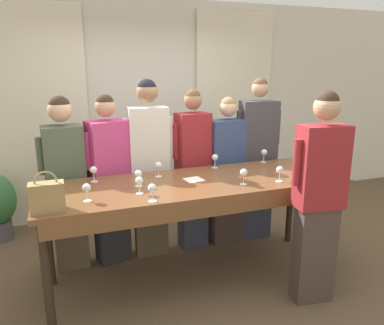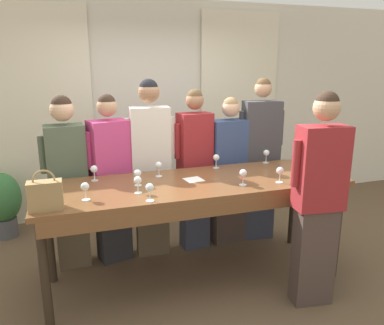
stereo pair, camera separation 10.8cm
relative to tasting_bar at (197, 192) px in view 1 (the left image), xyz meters
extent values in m
plane|color=brown|center=(0.00, 0.03, -0.88)|extent=(18.00, 18.00, 0.00)
cube|color=silver|center=(0.00, 2.00, 0.52)|extent=(12.00, 0.06, 2.80)
cube|color=#EFE5C6|center=(-1.30, 1.94, 0.47)|extent=(1.15, 0.03, 2.69)
cube|color=#EFE5C6|center=(1.30, 1.94, 0.47)|extent=(1.15, 0.03, 2.69)
cube|color=brown|center=(0.00, 0.03, 0.07)|extent=(2.71, 0.89, 0.04)
cube|color=brown|center=(0.00, -0.40, -0.01)|extent=(2.61, 0.03, 0.12)
cylinder|color=#2D2319|center=(-1.28, -0.34, -0.41)|extent=(0.07, 0.07, 0.93)
cylinder|color=#2D2319|center=(1.28, -0.34, -0.41)|extent=(0.07, 0.07, 0.93)
cylinder|color=#2D2319|center=(-1.28, 0.40, -0.41)|extent=(0.07, 0.07, 0.93)
cylinder|color=#2D2319|center=(1.28, 0.40, -0.41)|extent=(0.07, 0.07, 0.93)
cylinder|color=black|center=(1.12, -0.14, 0.20)|extent=(0.07, 0.07, 0.21)
cone|color=black|center=(1.12, -0.14, 0.32)|extent=(0.07, 0.07, 0.04)
cylinder|color=black|center=(1.12, -0.14, 0.38)|extent=(0.03, 0.03, 0.09)
cylinder|color=beige|center=(1.12, -0.14, 0.19)|extent=(0.08, 0.08, 0.08)
cube|color=#997A4C|center=(-1.23, -0.28, 0.20)|extent=(0.24, 0.12, 0.21)
torus|color=#997A4C|center=(-1.23, -0.28, 0.31)|extent=(0.16, 0.01, 0.16)
cylinder|color=white|center=(0.34, 0.38, 0.10)|extent=(0.06, 0.06, 0.00)
cylinder|color=white|center=(0.34, 0.38, 0.14)|extent=(0.01, 0.01, 0.08)
sphere|color=white|center=(0.34, 0.38, 0.20)|extent=(0.06, 0.06, 0.06)
cylinder|color=white|center=(-0.49, -0.34, 0.10)|extent=(0.06, 0.06, 0.00)
cylinder|color=white|center=(-0.49, -0.34, 0.14)|extent=(0.01, 0.01, 0.08)
sphere|color=white|center=(-0.49, -0.34, 0.20)|extent=(0.06, 0.06, 0.06)
sphere|color=maroon|center=(-0.49, -0.34, 0.20)|extent=(0.04, 0.04, 0.04)
cylinder|color=white|center=(0.92, 0.41, 0.10)|extent=(0.06, 0.06, 0.00)
cylinder|color=white|center=(0.92, 0.41, 0.14)|extent=(0.01, 0.01, 0.08)
sphere|color=white|center=(0.92, 0.41, 0.20)|extent=(0.06, 0.06, 0.06)
sphere|color=maroon|center=(0.92, 0.41, 0.20)|extent=(0.04, 0.04, 0.04)
cylinder|color=white|center=(-0.95, -0.16, 0.10)|extent=(0.06, 0.06, 0.00)
cylinder|color=white|center=(-0.95, -0.16, 0.14)|extent=(0.01, 0.01, 0.08)
sphere|color=white|center=(-0.95, -0.16, 0.20)|extent=(0.06, 0.06, 0.06)
cylinder|color=white|center=(-0.27, 0.28, 0.10)|extent=(0.06, 0.06, 0.00)
cylinder|color=white|center=(-0.27, 0.28, 0.14)|extent=(0.01, 0.01, 0.08)
sphere|color=white|center=(-0.27, 0.28, 0.20)|extent=(0.06, 0.06, 0.06)
sphere|color=maroon|center=(-0.27, 0.28, 0.20)|extent=(0.04, 0.04, 0.04)
cylinder|color=white|center=(-0.54, -0.13, 0.10)|extent=(0.06, 0.06, 0.00)
cylinder|color=white|center=(-0.54, -0.13, 0.14)|extent=(0.01, 0.01, 0.08)
sphere|color=white|center=(-0.54, -0.13, 0.20)|extent=(0.06, 0.06, 0.06)
sphere|color=maroon|center=(-0.54, -0.13, 0.20)|extent=(0.04, 0.04, 0.04)
cylinder|color=white|center=(-0.85, 0.32, 0.10)|extent=(0.06, 0.06, 0.00)
cylinder|color=white|center=(-0.85, 0.32, 0.14)|extent=(0.01, 0.01, 0.08)
sphere|color=white|center=(-0.85, 0.32, 0.20)|extent=(0.06, 0.06, 0.06)
cylinder|color=white|center=(0.69, -0.24, 0.10)|extent=(0.06, 0.06, 0.00)
cylinder|color=white|center=(0.69, -0.24, 0.14)|extent=(0.01, 0.01, 0.08)
sphere|color=white|center=(0.69, -0.24, 0.20)|extent=(0.06, 0.06, 0.06)
cylinder|color=white|center=(0.36, -0.20, 0.10)|extent=(0.06, 0.06, 0.00)
cylinder|color=white|center=(0.36, -0.20, 0.14)|extent=(0.01, 0.01, 0.08)
sphere|color=white|center=(0.36, -0.20, 0.20)|extent=(0.06, 0.06, 0.06)
sphere|color=maroon|center=(0.36, -0.20, 0.20)|extent=(0.04, 0.04, 0.04)
cylinder|color=white|center=(-0.51, 0.06, 0.10)|extent=(0.06, 0.06, 0.00)
cylinder|color=white|center=(-0.51, 0.06, 0.14)|extent=(0.01, 0.01, 0.08)
sphere|color=white|center=(-0.51, 0.06, 0.20)|extent=(0.06, 0.06, 0.06)
cube|color=white|center=(0.00, 0.07, 0.10)|extent=(0.17, 0.17, 0.00)
cylinder|color=maroon|center=(0.43, -0.04, 0.10)|extent=(0.05, 0.14, 0.01)
cube|color=brown|center=(-1.08, 0.67, -0.48)|extent=(0.32, 0.24, 0.80)
cube|color=#4C5B47|center=(-1.08, 0.67, 0.24)|extent=(0.38, 0.28, 0.63)
sphere|color=#DBAD89|center=(-1.08, 0.67, 0.70)|extent=(0.22, 0.22, 0.22)
sphere|color=#332319|center=(-1.08, 0.67, 0.74)|extent=(0.19, 0.19, 0.19)
cylinder|color=#4C5B47|center=(-0.88, 0.68, 0.29)|extent=(0.07, 0.07, 0.35)
cylinder|color=#4C5B47|center=(-1.28, 0.65, 0.29)|extent=(0.07, 0.07, 0.35)
cube|color=#28282D|center=(-0.67, 0.67, -0.47)|extent=(0.36, 0.29, 0.81)
cube|color=#C63D7A|center=(-0.67, 0.67, 0.26)|extent=(0.42, 0.35, 0.64)
sphere|color=tan|center=(-0.67, 0.67, 0.71)|extent=(0.19, 0.19, 0.19)
sphere|color=#332319|center=(-0.67, 0.67, 0.75)|extent=(0.17, 0.17, 0.17)
cylinder|color=#C63D7A|center=(-0.47, 0.72, 0.31)|extent=(0.09, 0.09, 0.35)
cylinder|color=#C63D7A|center=(-0.87, 0.62, 0.31)|extent=(0.09, 0.09, 0.35)
cube|color=brown|center=(-0.27, 0.67, -0.44)|extent=(0.35, 0.21, 0.88)
cube|color=silver|center=(-0.27, 0.67, 0.35)|extent=(0.41, 0.24, 0.69)
sphere|color=#9E7051|center=(-0.27, 0.67, 0.84)|extent=(0.21, 0.21, 0.21)
sphere|color=black|center=(-0.27, 0.67, 0.88)|extent=(0.19, 0.19, 0.19)
cylinder|color=silver|center=(-0.05, 0.65, 0.40)|extent=(0.07, 0.07, 0.38)
cylinder|color=silver|center=(-0.48, 0.68, 0.40)|extent=(0.07, 0.07, 0.38)
cube|color=#383D51|center=(0.21, 0.67, -0.46)|extent=(0.31, 0.22, 0.83)
cube|color=maroon|center=(0.21, 0.67, 0.29)|extent=(0.36, 0.26, 0.66)
sphere|color=#9E7051|center=(0.21, 0.67, 0.75)|extent=(0.19, 0.19, 0.19)
sphere|color=brown|center=(0.21, 0.67, 0.78)|extent=(0.16, 0.16, 0.16)
cylinder|color=maroon|center=(0.40, 0.68, 0.34)|extent=(0.08, 0.08, 0.36)
cylinder|color=maroon|center=(0.02, 0.65, 0.34)|extent=(0.08, 0.08, 0.36)
cube|color=#473833|center=(0.61, 0.67, -0.48)|extent=(0.39, 0.22, 0.78)
cube|color=#334775|center=(0.61, 0.67, 0.22)|extent=(0.46, 0.26, 0.62)
sphere|color=#DBAD89|center=(0.61, 0.67, 0.66)|extent=(0.19, 0.19, 0.19)
sphere|color=#93754C|center=(0.61, 0.67, 0.69)|extent=(0.17, 0.17, 0.17)
cylinder|color=#334775|center=(0.85, 0.70, 0.27)|extent=(0.08, 0.08, 0.34)
cylinder|color=#334775|center=(0.37, 0.64, 0.27)|extent=(0.08, 0.08, 0.34)
cube|color=#383D51|center=(0.99, 0.67, -0.43)|extent=(0.36, 0.23, 0.89)
cube|color=#3D3D42|center=(0.99, 0.67, 0.37)|extent=(0.43, 0.27, 0.71)
sphere|color=tan|center=(0.99, 0.67, 0.85)|extent=(0.19, 0.19, 0.19)
sphere|color=brown|center=(0.99, 0.67, 0.88)|extent=(0.17, 0.17, 0.17)
cylinder|color=#3D3D42|center=(1.21, 0.64, 0.42)|extent=(0.08, 0.08, 0.39)
cylinder|color=#3D3D42|center=(0.77, 0.70, 0.42)|extent=(0.08, 0.08, 0.39)
cube|color=#473833|center=(0.83, -0.61, -0.45)|extent=(0.35, 0.22, 0.85)
cube|color=maroon|center=(0.83, -0.61, 0.31)|extent=(0.41, 0.26, 0.67)
sphere|color=tan|center=(0.83, -0.61, 0.79)|extent=(0.21, 0.21, 0.21)
sphere|color=#332319|center=(0.83, -0.61, 0.82)|extent=(0.18, 0.18, 0.18)
cylinder|color=maroon|center=(0.62, -0.58, 0.36)|extent=(0.08, 0.08, 0.37)
cylinder|color=maroon|center=(1.04, -0.64, 0.36)|extent=(0.08, 0.08, 0.37)
cylinder|color=#4C4C51|center=(-1.83, 1.58, -0.76)|extent=(0.25, 0.25, 0.23)
camera|label=1|loc=(-1.12, -2.95, 1.10)|focal=35.00mm
camera|label=2|loc=(-1.02, -2.98, 1.10)|focal=35.00mm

